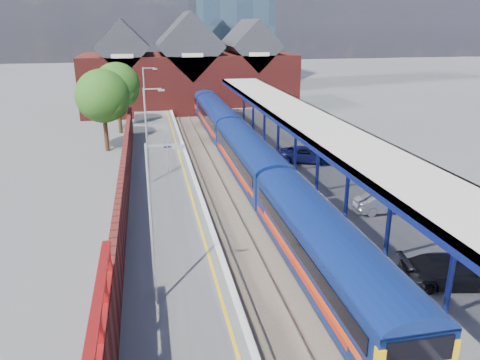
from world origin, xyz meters
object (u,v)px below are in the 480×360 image
object	(u,v)px
lamp_post_b	(154,217)
lamp_post_d	(146,97)
platform_sign	(168,153)
lamp_post_c	(148,130)
parked_car_silver	(385,202)
train	(231,133)
parked_car_dark	(452,271)
parked_car_blue	(307,155)

from	to	relation	value
lamp_post_b	lamp_post_d	distance (m)	32.00
platform_sign	lamp_post_b	bearing A→B (deg)	-94.33
lamp_post_c	platform_sign	bearing A→B (deg)	55.74
lamp_post_c	parked_car_silver	size ratio (longest dim) A/B	1.82
train	lamp_post_d	distance (m)	10.15
lamp_post_b	lamp_post_c	bearing A→B (deg)	90.00
lamp_post_b	parked_car_dark	size ratio (longest dim) A/B	1.48
train	parked_car_dark	world-z (taller)	train
lamp_post_c	platform_sign	xyz separation A→B (m)	(1.36, 2.00, -2.30)
lamp_post_c	parked_car_blue	distance (m)	13.84
train	lamp_post_d	size ratio (longest dim) A/B	9.42
train	parked_car_silver	bearing A→B (deg)	-71.30
lamp_post_b	platform_sign	world-z (taller)	lamp_post_b
parked_car_silver	train	bearing A→B (deg)	17.24
parked_car_silver	parked_car_dark	distance (m)	8.58
lamp_post_b	lamp_post_d	xyz separation A→B (m)	(0.00, 32.00, 0.00)
parked_car_dark	parked_car_blue	size ratio (longest dim) A/B	1.01
lamp_post_d	parked_car_dark	size ratio (longest dim) A/B	1.48
lamp_post_d	parked_car_dark	xyz separation A→B (m)	(13.00, -32.98, -3.31)
lamp_post_c	parked_car_silver	distance (m)	16.87
parked_car_silver	platform_sign	bearing A→B (deg)	49.30
platform_sign	parked_car_blue	size ratio (longest dim) A/B	0.53
train	parked_car_blue	bearing A→B (deg)	-54.07
train	parked_car_blue	xyz separation A→B (m)	(5.23, -7.21, -0.47)
platform_sign	parked_car_silver	world-z (taller)	platform_sign
parked_car_silver	lamp_post_c	bearing A→B (deg)	57.68
lamp_post_c	parked_car_blue	bearing A→B (deg)	13.08
platform_sign	train	bearing A→B (deg)	51.80
lamp_post_c	lamp_post_d	distance (m)	16.00
lamp_post_b	lamp_post_d	world-z (taller)	same
lamp_post_b	train	bearing A→B (deg)	73.34
lamp_post_d	train	bearing A→B (deg)	-36.20
parked_car_blue	lamp_post_c	bearing A→B (deg)	125.80
lamp_post_c	parked_car_dark	world-z (taller)	lamp_post_c
parked_car_silver	parked_car_blue	size ratio (longest dim) A/B	0.82
train	platform_sign	size ratio (longest dim) A/B	26.36
parked_car_silver	parked_car_dark	xyz separation A→B (m)	(-1.19, -8.50, 0.05)
parked_car_dark	platform_sign	bearing A→B (deg)	41.73
parked_car_silver	parked_car_blue	world-z (taller)	parked_car_blue
lamp_post_d	parked_car_dark	world-z (taller)	lamp_post_d
lamp_post_c	platform_sign	distance (m)	3.34
lamp_post_b	lamp_post_c	xyz separation A→B (m)	(0.00, 16.00, 0.00)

